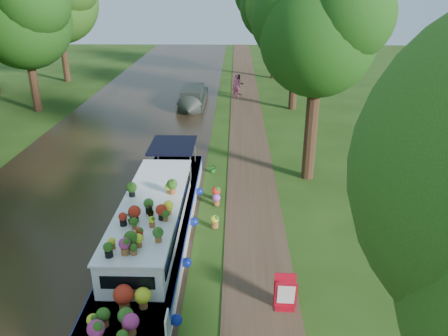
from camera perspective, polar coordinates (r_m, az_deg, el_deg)
ground at (r=17.72m, az=-0.04°, el=-5.08°), size 100.00×100.00×0.00m
canal_water at (r=18.84m, az=-18.66°, el=-4.55°), size 10.00×100.00×0.02m
towpath at (r=17.72m, az=3.85°, el=-5.07°), size 2.20×100.00×0.03m
plant_boat at (r=14.73m, az=-9.26°, el=-7.91°), size 2.29×13.52×2.24m
tree_near_overhang at (r=19.06m, az=12.23°, el=17.29°), size 5.52×5.28×8.99m
tree_near_mid at (r=31.03m, az=9.58°, el=19.22°), size 6.90×6.60×9.40m
tree_far_c at (r=32.87m, az=-24.85°, el=17.88°), size 7.13×6.82×9.59m
second_boat at (r=32.75m, az=-4.13°, el=9.15°), size 1.88×6.52×1.26m
sandwich_board at (r=12.58m, az=8.01°, el=-16.04°), size 0.62×0.50×0.97m
pedestrian_pink at (r=34.61m, az=1.64°, el=10.67°), size 0.74×0.56×1.81m
pedestrian_dark at (r=35.34m, az=1.96°, el=10.80°), size 0.97×0.86×1.65m
verge_plant at (r=20.75m, az=-1.44°, el=0.01°), size 0.53×0.50×0.47m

